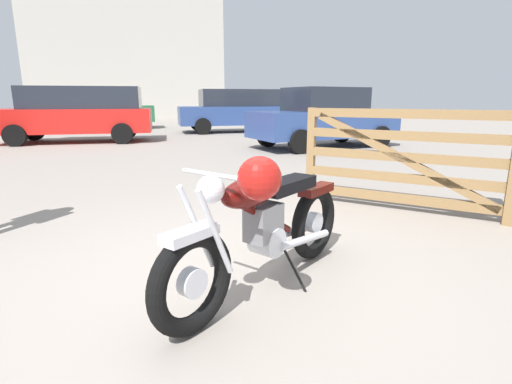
{
  "coord_description": "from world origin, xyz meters",
  "views": [
    {
      "loc": [
        -0.94,
        -2.79,
        1.36
      ],
      "look_at": [
        0.35,
        0.19,
        0.59
      ],
      "focal_mm": 27.47,
      "sensor_mm": 36.0,
      "label": 1
    }
  ],
  "objects_px": {
    "vintage_motorcycle": "(264,227)",
    "silver_sedan_mid": "(324,118)",
    "dark_sedan_left": "(238,109)",
    "pale_sedan_back": "(78,112)",
    "red_hatchback_near": "(99,108)",
    "timber_gate": "(427,156)"
  },
  "relations": [
    {
      "from": "timber_gate",
      "to": "silver_sedan_mid",
      "type": "distance_m",
      "value": 6.68
    },
    {
      "from": "vintage_motorcycle",
      "to": "timber_gate",
      "type": "xyz_separation_m",
      "value": [
        2.62,
        1.05,
        0.21
      ]
    },
    {
      "from": "silver_sedan_mid",
      "to": "vintage_motorcycle",
      "type": "bearing_deg",
      "value": 51.07
    },
    {
      "from": "vintage_motorcycle",
      "to": "red_hatchback_near",
      "type": "height_order",
      "value": "red_hatchback_near"
    },
    {
      "from": "pale_sedan_back",
      "to": "silver_sedan_mid",
      "type": "relative_size",
      "value": 1.15
    },
    {
      "from": "vintage_motorcycle",
      "to": "pale_sedan_back",
      "type": "height_order",
      "value": "pale_sedan_back"
    },
    {
      "from": "red_hatchback_near",
      "to": "dark_sedan_left",
      "type": "bearing_deg",
      "value": -31.68
    },
    {
      "from": "timber_gate",
      "to": "dark_sedan_left",
      "type": "bearing_deg",
      "value": -47.19
    },
    {
      "from": "timber_gate",
      "to": "pale_sedan_back",
      "type": "distance_m",
      "value": 11.19
    },
    {
      "from": "dark_sedan_left",
      "to": "red_hatchback_near",
      "type": "height_order",
      "value": "same"
    },
    {
      "from": "dark_sedan_left",
      "to": "pale_sedan_back",
      "type": "height_order",
      "value": "same"
    },
    {
      "from": "vintage_motorcycle",
      "to": "red_hatchback_near",
      "type": "distance_m",
      "value": 17.47
    },
    {
      "from": "timber_gate",
      "to": "pale_sedan_back",
      "type": "bearing_deg",
      "value": -16.49
    },
    {
      "from": "vintage_motorcycle",
      "to": "silver_sedan_mid",
      "type": "height_order",
      "value": "silver_sedan_mid"
    },
    {
      "from": "timber_gate",
      "to": "dark_sedan_left",
      "type": "height_order",
      "value": "dark_sedan_left"
    },
    {
      "from": "pale_sedan_back",
      "to": "vintage_motorcycle",
      "type": "bearing_deg",
      "value": 106.98
    },
    {
      "from": "dark_sedan_left",
      "to": "pale_sedan_back",
      "type": "bearing_deg",
      "value": 24.23
    },
    {
      "from": "vintage_motorcycle",
      "to": "timber_gate",
      "type": "distance_m",
      "value": 2.83
    },
    {
      "from": "silver_sedan_mid",
      "to": "red_hatchback_near",
      "type": "relative_size",
      "value": 0.88
    },
    {
      "from": "vintage_motorcycle",
      "to": "timber_gate",
      "type": "bearing_deg",
      "value": 172.82
    },
    {
      "from": "timber_gate",
      "to": "pale_sedan_back",
      "type": "xyz_separation_m",
      "value": [
        -3.85,
        10.5,
        0.24
      ]
    },
    {
      "from": "silver_sedan_mid",
      "to": "pale_sedan_back",
      "type": "bearing_deg",
      "value": -37.32
    }
  ]
}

